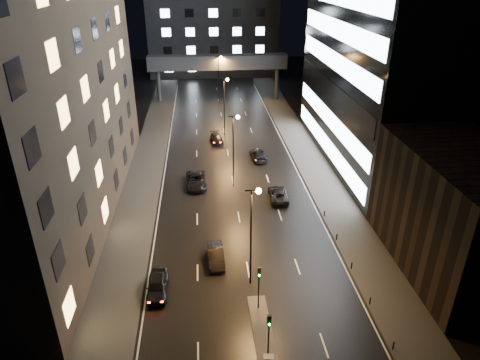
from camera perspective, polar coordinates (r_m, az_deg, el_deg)
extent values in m
plane|color=black|center=(69.36, -1.65, 3.70)|extent=(160.00, 160.00, 0.00)
cube|color=#383533|center=(65.21, -12.38, 1.57)|extent=(5.00, 110.00, 0.15)
cube|color=#383533|center=(66.70, 9.43, 2.43)|extent=(5.00, 110.00, 0.15)
cube|color=#2D2319|center=(51.72, -27.44, 16.02)|extent=(15.00, 48.00, 40.00)
cube|color=black|center=(45.70, 27.14, -3.97)|extent=(10.00, 18.00, 12.00)
cube|color=black|center=(66.56, 21.99, 20.99)|extent=(20.00, 36.00, 45.00)
cube|color=#333335|center=(122.69, -3.67, 19.78)|extent=(34.00, 14.00, 25.00)
cube|color=#333335|center=(95.66, -2.97, 15.43)|extent=(30.00, 3.00, 3.00)
cylinder|color=#333335|center=(97.09, -10.76, 12.16)|extent=(0.80, 0.80, 7.00)
cylinder|color=#333335|center=(98.14, 4.89, 12.67)|extent=(0.80, 0.80, 7.00)
cube|color=#383533|center=(37.52, 2.97, -19.31)|extent=(1.60, 8.00, 0.15)
cylinder|color=black|center=(38.05, 2.50, -14.71)|extent=(0.12, 0.12, 3.50)
cube|color=black|center=(36.63, 2.57, -12.12)|extent=(0.28, 0.22, 0.90)
sphere|color=#0CFF33|center=(36.70, 2.59, -12.60)|extent=(0.18, 0.18, 0.18)
cylinder|color=black|center=(34.16, 3.80, -20.77)|extent=(0.12, 0.12, 3.50)
cube|color=black|center=(32.58, 3.92, -18.15)|extent=(0.28, 0.22, 0.90)
sphere|color=#0CFF33|center=(32.68, 3.94, -18.67)|extent=(0.18, 0.18, 0.18)
cylinder|color=black|center=(37.74, 19.75, -20.15)|extent=(0.12, 0.12, 0.90)
cylinder|color=black|center=(40.95, 16.93, -15.24)|extent=(0.12, 0.12, 0.90)
cylinder|color=black|center=(44.49, 14.65, -11.06)|extent=(0.12, 0.12, 0.90)
cylinder|color=black|center=(48.29, 12.76, -7.50)|extent=(0.12, 0.12, 0.90)
cylinder|color=black|center=(52.29, 11.19, -4.47)|extent=(0.12, 0.12, 0.90)
cylinder|color=black|center=(38.85, 1.46, -7.90)|extent=(0.18, 0.18, 10.00)
cylinder|color=black|center=(36.25, 1.55, -1.37)|extent=(1.20, 0.12, 0.12)
sphere|color=#FF9E38|center=(36.37, 2.49, -1.47)|extent=(0.50, 0.50, 0.50)
cylinder|color=black|center=(56.39, -0.89, 3.65)|extent=(0.18, 0.18, 10.00)
cylinder|color=black|center=(54.63, -0.93, 8.48)|extent=(1.20, 0.12, 0.12)
sphere|color=#FF9E38|center=(54.71, -0.30, 8.40)|extent=(0.50, 0.50, 0.50)
cylinder|color=black|center=(75.17, -2.12, 9.58)|extent=(0.18, 0.18, 10.00)
cylinder|color=black|center=(73.86, -2.18, 13.29)|extent=(1.20, 0.12, 0.12)
sphere|color=#FF9E38|center=(73.92, -1.70, 13.23)|extent=(0.50, 0.50, 0.50)
cylinder|color=black|center=(94.45, -2.86, 13.12)|extent=(0.18, 0.18, 10.00)
cylinder|color=black|center=(93.41, -2.94, 16.10)|extent=(1.20, 0.12, 0.12)
sphere|color=#FF9E38|center=(93.46, -2.55, 16.05)|extent=(0.50, 0.50, 0.50)
imported|color=black|center=(41.08, -10.97, -13.66)|extent=(1.86, 4.59, 1.56)
imported|color=black|center=(44.02, -3.25, -10.04)|extent=(1.76, 4.65, 1.51)
imported|color=black|center=(58.70, -5.86, -0.05)|extent=(2.90, 5.86, 1.60)
imported|color=black|center=(73.46, -3.12, 5.55)|extent=(2.39, 4.61, 1.28)
imported|color=black|center=(55.35, 5.13, -1.88)|extent=(2.56, 5.13, 1.40)
imported|color=black|center=(66.62, 2.47, 3.37)|extent=(2.50, 5.23, 1.47)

